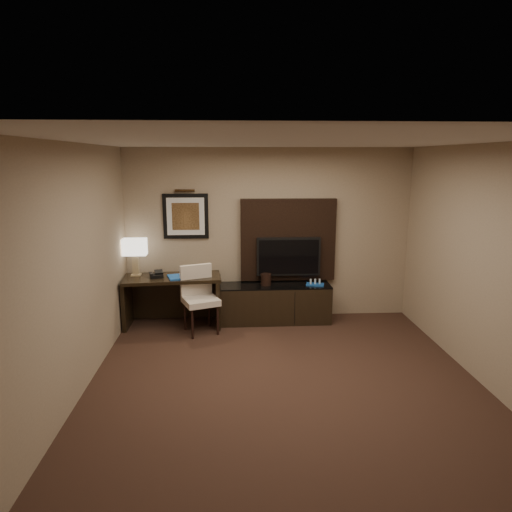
{
  "coord_description": "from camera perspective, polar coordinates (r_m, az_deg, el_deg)",
  "views": [
    {
      "loc": [
        -0.6,
        -4.63,
        2.53
      ],
      "look_at": [
        -0.24,
        1.8,
        1.15
      ],
      "focal_mm": 32.0,
      "sensor_mm": 36.0,
      "label": 1
    }
  ],
  "objects": [
    {
      "name": "artwork",
      "position": [
        7.2,
        -8.77,
        4.93
      ],
      "size": [
        0.7,
        0.04,
        0.7
      ],
      "primitive_type": "cube",
      "color": "black",
      "rests_on": "wall_back"
    },
    {
      "name": "credenza",
      "position": [
        7.22,
        2.31,
        -5.91
      ],
      "size": [
        1.74,
        0.5,
        0.6
      ],
      "primitive_type": "cube",
      "rotation": [
        0.0,
        0.0,
        0.01
      ],
      "color": "black",
      "rests_on": "floor"
    },
    {
      "name": "wall_front",
      "position": [
        2.51,
        11.51,
        -16.29
      ],
      "size": [
        4.5,
        0.01,
        2.7
      ],
      "primitive_type": "cube",
      "color": "gray",
      "rests_on": "floor"
    },
    {
      "name": "tv",
      "position": [
        7.19,
        4.09,
        -0.06
      ],
      "size": [
        1.0,
        0.08,
        0.6
      ],
      "primitive_type": "cube",
      "color": "black",
      "rests_on": "tv_wall_panel"
    },
    {
      "name": "blue_folder",
      "position": [
        6.95,
        -9.85,
        -2.6
      ],
      "size": [
        0.33,
        0.39,
        0.02
      ],
      "primitive_type": "cube",
      "rotation": [
        0.0,
        0.0,
        0.29
      ],
      "color": "#1951A8",
      "rests_on": "desk"
    },
    {
      "name": "ice_bucket",
      "position": [
        7.09,
        1.26,
        -2.94
      ],
      "size": [
        0.19,
        0.19,
        0.18
      ],
      "primitive_type": "cylinder",
      "rotation": [
        0.0,
        0.0,
        -0.19
      ],
      "color": "black",
      "rests_on": "credenza"
    },
    {
      "name": "floor",
      "position": [
        5.31,
        3.85,
        -16.44
      ],
      "size": [
        4.5,
        5.0,
        0.01
      ],
      "primitive_type": "cube",
      "color": "#311D16",
      "rests_on": "ground"
    },
    {
      "name": "wall_right",
      "position": [
        5.56,
        27.74,
        -1.58
      ],
      "size": [
        0.01,
        5.0,
        2.7
      ],
      "primitive_type": "cube",
      "color": "gray",
      "rests_on": "floor"
    },
    {
      "name": "desk_chair",
      "position": [
        6.76,
        -6.93,
        -5.5
      ],
      "size": [
        0.64,
        0.69,
        1.0
      ],
      "primitive_type": null,
      "rotation": [
        0.0,
        0.0,
        0.37
      ],
      "color": "beige",
      "rests_on": "floor"
    },
    {
      "name": "wall_back",
      "position": [
        7.25,
        1.61,
        2.73
      ],
      "size": [
        4.5,
        0.01,
        2.7
      ],
      "primitive_type": "cube",
      "color": "gray",
      "rests_on": "floor"
    },
    {
      "name": "picture_light",
      "position": [
        7.12,
        -8.9,
        8.09
      ],
      "size": [
        0.04,
        0.04,
        0.3
      ],
      "primitive_type": "cylinder",
      "color": "#402914",
      "rests_on": "wall_back"
    },
    {
      "name": "tv_wall_panel",
      "position": [
        7.24,
        4.02,
        2.04
      ],
      "size": [
        1.5,
        0.12,
        1.3
      ],
      "primitive_type": "cube",
      "color": "black",
      "rests_on": "wall_back"
    },
    {
      "name": "table_lamp",
      "position": [
        7.16,
        -14.86,
        -0.23
      ],
      "size": [
        0.37,
        0.27,
        0.55
      ],
      "primitive_type": null,
      "rotation": [
        0.0,
        0.0,
        0.24
      ],
      "color": "tan",
      "rests_on": "desk"
    },
    {
      "name": "desk_phone",
      "position": [
        7.0,
        -12.33,
        -2.28
      ],
      "size": [
        0.22,
        0.21,
        0.09
      ],
      "primitive_type": null,
      "rotation": [
        0.0,
        0.0,
        0.28
      ],
      "color": "black",
      "rests_on": "desk"
    },
    {
      "name": "ceiling",
      "position": [
        4.67,
        4.33,
        14.13
      ],
      "size": [
        4.5,
        5.0,
        0.01
      ],
      "primitive_type": "cube",
      "color": "silver",
      "rests_on": "wall_back"
    },
    {
      "name": "minibar_tray",
      "position": [
        7.16,
        7.41,
        -3.25
      ],
      "size": [
        0.3,
        0.23,
        0.1
      ],
      "primitive_type": null,
      "rotation": [
        0.0,
        0.0,
        -0.25
      ],
      "color": "#174997",
      "rests_on": "credenza"
    },
    {
      "name": "book",
      "position": [
        6.97,
        -9.31,
        -1.59
      ],
      "size": [
        0.17,
        0.11,
        0.25
      ],
      "primitive_type": "imported",
      "rotation": [
        0.0,
        0.0,
        0.51
      ],
      "color": "tan",
      "rests_on": "desk"
    },
    {
      "name": "wall_left",
      "position": [
        5.06,
        -22.15,
        -2.33
      ],
      "size": [
        0.01,
        5.0,
        2.7
      ],
      "primitive_type": "cube",
      "color": "gray",
      "rests_on": "floor"
    },
    {
      "name": "desk",
      "position": [
        7.14,
        -10.32,
        -5.56
      ],
      "size": [
        1.5,
        0.74,
        0.78
      ],
      "primitive_type": "cube",
      "rotation": [
        0.0,
        0.0,
        0.08
      ],
      "color": "black",
      "rests_on": "floor"
    }
  ]
}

